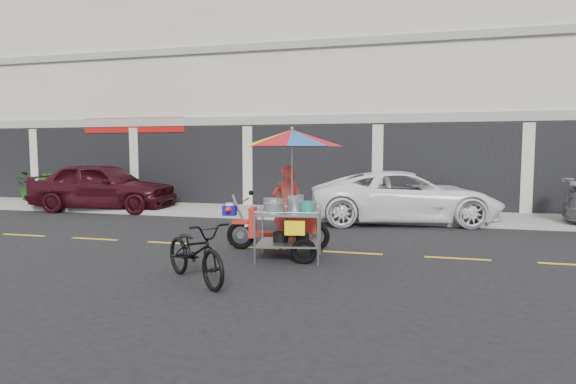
% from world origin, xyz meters
% --- Properties ---
extents(ground, '(90.00, 90.00, 0.00)m').
position_xyz_m(ground, '(0.00, 0.00, 0.00)').
color(ground, black).
extents(sidewalk, '(45.00, 3.00, 0.15)m').
position_xyz_m(sidewalk, '(0.00, 5.50, 0.07)').
color(sidewalk, gray).
rests_on(sidewalk, ground).
extents(shophouse_block, '(36.00, 8.11, 10.40)m').
position_xyz_m(shophouse_block, '(2.82, 10.59, 4.24)').
color(shophouse_block, beige).
rests_on(shophouse_block, ground).
extents(centerline, '(42.00, 0.10, 0.01)m').
position_xyz_m(centerline, '(0.00, 0.00, 0.00)').
color(centerline, gold).
rests_on(centerline, ground).
extents(maroon_sedan, '(5.06, 2.47, 1.66)m').
position_xyz_m(maroon_sedan, '(-9.12, 4.70, 0.83)').
color(maroon_sedan, '#320B13').
rests_on(maroon_sedan, ground).
extents(white_pickup, '(5.70, 3.47, 1.48)m').
position_xyz_m(white_pickup, '(0.92, 4.51, 0.74)').
color(white_pickup, white).
rests_on(white_pickup, ground).
extents(plant_tall, '(1.26, 1.19, 1.13)m').
position_xyz_m(plant_tall, '(-13.16, 5.80, 0.71)').
color(plant_tall, '#16440C').
rests_on(plant_tall, sidewalk).
extents(plant_short, '(0.71, 0.71, 1.07)m').
position_xyz_m(plant_short, '(-12.26, 5.63, 0.68)').
color(plant_short, '#16440C').
rests_on(plant_short, sidewalk).
extents(near_bicycle, '(1.85, 1.67, 0.97)m').
position_xyz_m(near_bicycle, '(-2.11, -2.77, 0.49)').
color(near_bicycle, black).
rests_on(near_bicycle, ground).
extents(food_vendor_rig, '(2.72, 2.19, 2.51)m').
position_xyz_m(food_vendor_rig, '(-1.19, -0.51, 1.58)').
color(food_vendor_rig, black).
rests_on(food_vendor_rig, ground).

